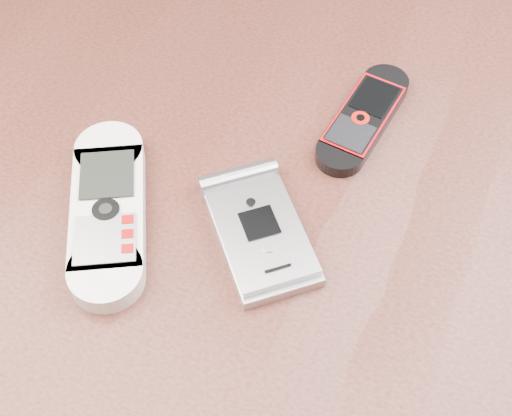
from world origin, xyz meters
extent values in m
cube|color=black|center=(0.00, 0.00, 0.73)|extent=(1.20, 0.80, 0.03)
cube|color=black|center=(-0.54, 0.34, 0.36)|extent=(0.06, 0.06, 0.71)
cube|color=white|center=(-0.10, -0.04, 0.76)|extent=(0.12, 0.17, 0.02)
cube|color=black|center=(0.05, 0.12, 0.76)|extent=(0.06, 0.13, 0.01)
cube|color=silver|center=(0.02, -0.02, 0.76)|extent=(0.12, 0.13, 0.02)
camera|label=1|loc=(0.12, -0.28, 1.19)|focal=50.00mm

